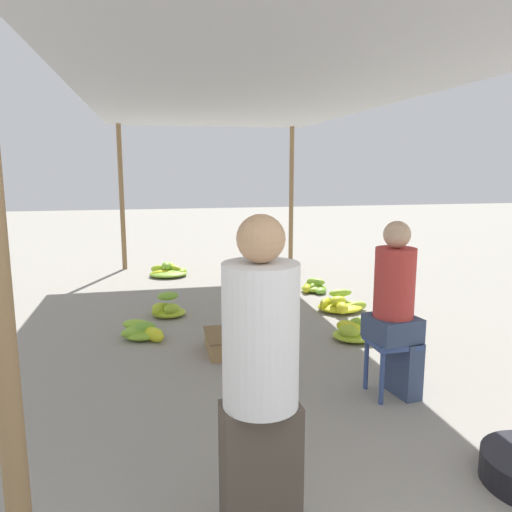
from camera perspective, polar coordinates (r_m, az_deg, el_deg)
canopy_post_front_left at (r=1.74m, az=-26.99°, el=-8.16°), size 0.08×0.08×2.43m
canopy_post_back_left at (r=8.73m, az=-15.10°, el=6.41°), size 0.08×0.08×2.43m
canopy_post_back_right at (r=9.07m, az=4.06°, el=6.86°), size 0.08×0.08×2.43m
canopy_tarp at (r=5.30m, az=-0.82°, el=17.96°), size 3.36×7.51×0.04m
vendor_foreground at (r=2.21m, az=0.53°, el=-14.67°), size 0.35×0.34×1.54m
stool at (r=3.99m, az=15.20°, el=-10.38°), size 0.34×0.34×0.44m
vendor_seated at (r=3.89m, az=15.72°, el=-5.53°), size 0.39×0.39×1.34m
banana_pile_left_0 at (r=5.27m, az=-12.77°, el=-8.41°), size 0.49×0.48×0.18m
banana_pile_left_1 at (r=5.97m, az=-10.14°, el=-5.99°), size 0.42×0.50×0.30m
banana_pile_left_2 at (r=8.14m, az=-10.00°, el=-1.75°), size 0.62×0.52×0.23m
banana_pile_right_0 at (r=5.18m, az=11.12°, el=-8.39°), size 0.46×0.40×0.24m
banana_pile_right_1 at (r=8.40m, az=1.30°, el=-1.18°), size 0.63×0.61×0.25m
banana_pile_right_2 at (r=6.17m, az=9.57°, el=-5.54°), size 0.66×0.57×0.25m
banana_pile_right_3 at (r=7.07m, az=6.56°, el=-3.53°), size 0.40×0.54×0.19m
crate_near at (r=4.80m, az=-2.47°, el=-9.80°), size 0.54×0.54×0.18m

